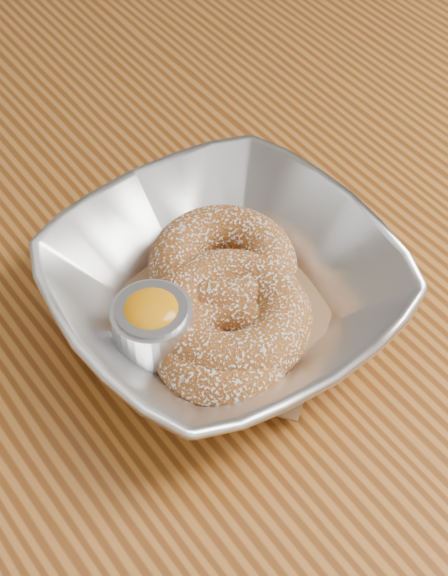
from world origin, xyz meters
TOP-DOWN VIEW (x-y plane):
  - table at (0.00, 0.00)m, footprint 1.20×0.80m
  - serving_bowl at (0.02, -0.08)m, footprint 0.23×0.23m
  - parchment at (0.02, -0.08)m, footprint 0.20×0.20m
  - donut_back at (0.03, -0.06)m, footprint 0.13×0.13m
  - donut_front at (0.01, -0.10)m, footprint 0.12×0.12m
  - donut_extra at (-0.01, -0.11)m, footprint 0.11×0.11m
  - ramekin at (-0.04, -0.08)m, footprint 0.05×0.05m

SIDE VIEW (x-z plane):
  - table at x=0.00m, z-range 0.28..1.03m
  - parchment at x=0.02m, z-range 0.76..0.76m
  - donut_extra at x=-0.01m, z-range 0.76..0.79m
  - serving_bowl at x=0.02m, z-range 0.75..0.81m
  - donut_back at x=0.03m, z-range 0.76..0.80m
  - donut_front at x=0.01m, z-range 0.76..0.80m
  - ramekin at x=-0.04m, z-range 0.76..0.81m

